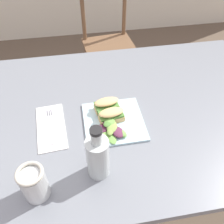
# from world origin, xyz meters

# --- Properties ---
(ground_plane) EXTENTS (9.45, 9.45, 0.00)m
(ground_plane) POSITION_xyz_m (0.00, 0.00, 0.00)
(ground_plane) COLOR brown
(dining_table) EXTENTS (1.42, 0.95, 0.74)m
(dining_table) POSITION_xyz_m (0.12, 0.00, 0.63)
(dining_table) COLOR slate
(dining_table) RESTS_ON ground
(chair_wooden_far) EXTENTS (0.44, 0.44, 0.87)m
(chair_wooden_far) POSITION_xyz_m (0.21, 1.04, 0.45)
(chair_wooden_far) COLOR brown
(chair_wooden_far) RESTS_ON ground
(plate_lunch) EXTENTS (0.24, 0.24, 0.01)m
(plate_lunch) POSITION_xyz_m (0.05, -0.07, 0.74)
(plate_lunch) COLOR silver
(plate_lunch) RESTS_ON dining_table
(sandwich_half_front) EXTENTS (0.11, 0.07, 0.06)m
(sandwich_half_front) POSITION_xyz_m (0.05, -0.06, 0.78)
(sandwich_half_front) COLOR #DBB270
(sandwich_half_front) RESTS_ON plate_lunch
(sandwich_half_back) EXTENTS (0.11, 0.07, 0.06)m
(sandwich_half_back) POSITION_xyz_m (0.04, -0.00, 0.78)
(sandwich_half_back) COLOR #DBB270
(sandwich_half_back) RESTS_ON plate_lunch
(salad_mixed_greens) EXTENTS (0.12, 0.13, 0.03)m
(salad_mixed_greens) POSITION_xyz_m (0.03, -0.12, 0.77)
(salad_mixed_greens) COLOR #6B9E47
(salad_mixed_greens) RESTS_ON plate_lunch
(napkin_folded) EXTENTS (0.13, 0.25, 0.00)m
(napkin_folded) POSITION_xyz_m (-0.20, -0.05, 0.74)
(napkin_folded) COLOR silver
(napkin_folded) RESTS_ON dining_table
(fork_on_napkin) EXTENTS (0.04, 0.19, 0.00)m
(fork_on_napkin) POSITION_xyz_m (-0.20, -0.04, 0.75)
(fork_on_napkin) COLOR silver
(fork_on_napkin) RESTS_ON napkin_folded
(bottle_cold_brew) EXTENTS (0.08, 0.08, 0.22)m
(bottle_cold_brew) POSITION_xyz_m (-0.04, -0.28, 0.82)
(bottle_cold_brew) COLOR black
(bottle_cold_brew) RESTS_ON dining_table
(mason_jar_iced_tea) EXTENTS (0.08, 0.08, 0.13)m
(mason_jar_iced_tea) POSITION_xyz_m (-0.24, -0.33, 0.80)
(mason_jar_iced_tea) COLOR #C67528
(mason_jar_iced_tea) RESTS_ON dining_table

